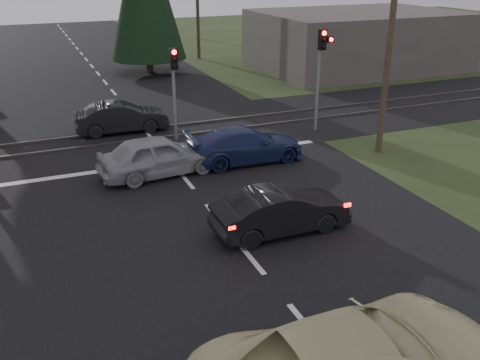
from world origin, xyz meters
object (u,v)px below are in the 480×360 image
silver_car (158,156)px  blue_sedan (245,145)px  dark_hatchback (281,211)px  dark_car_far (121,117)px  utility_pole_near (390,38)px  traffic_signal_center (174,79)px  traffic_signal_right (321,61)px

silver_car → blue_sedan: 3.56m
dark_hatchback → dark_car_far: dark_car_far is taller
blue_sedan → utility_pole_near: bearing=-99.7°
traffic_signal_center → utility_pole_near: bearing=-32.0°
silver_car → utility_pole_near: bearing=-102.1°
silver_car → blue_sedan: (3.55, 0.08, -0.07)m
dark_hatchback → silver_car: size_ratio=0.92×
dark_hatchback → blue_sedan: 6.04m
silver_car → dark_car_far: (-0.25, 5.89, -0.07)m
dark_hatchback → dark_car_far: 11.97m
utility_pole_near → blue_sedan: (-5.72, 1.08, -4.03)m
traffic_signal_right → dark_car_far: size_ratio=1.10×
blue_sedan → dark_car_far: size_ratio=1.12×
blue_sedan → dark_car_far: bearing=34.3°
utility_pole_near → dark_car_far: size_ratio=2.11×
utility_pole_near → dark_hatchback: size_ratio=2.17×
traffic_signal_right → dark_hatchback: 10.62m
dark_car_far → dark_hatchback: bearing=-165.8°
traffic_signal_center → dark_car_far: 3.67m
utility_pole_near → dark_hatchback: bearing=-145.7°
dark_hatchback → blue_sedan: bearing=-13.7°
traffic_signal_right → silver_car: bearing=-163.5°
traffic_signal_right → dark_car_far: 9.59m
utility_pole_near → dark_hatchback: utility_pole_near is taller
blue_sedan → traffic_signal_right: bearing=-62.3°
dark_hatchback → traffic_signal_center: bearing=1.8°
dark_hatchback → blue_sedan: size_ratio=0.86×
traffic_signal_center → blue_sedan: traffic_signal_center is taller
blue_sedan → traffic_signal_center: bearing=27.4°
dark_car_far → blue_sedan: bearing=-144.5°
dark_hatchback → traffic_signal_right: bearing=-37.3°
traffic_signal_right → traffic_signal_center: bearing=169.6°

